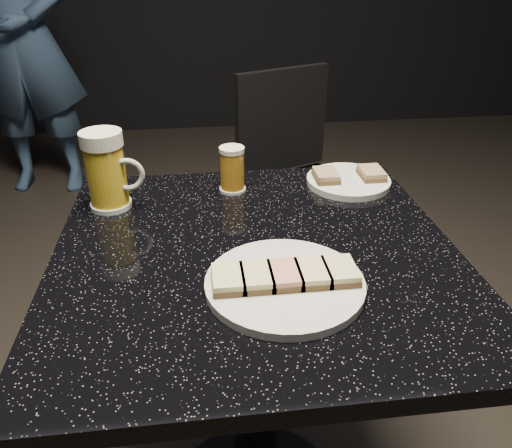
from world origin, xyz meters
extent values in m
cylinder|color=silver|center=(0.03, -0.12, 0.76)|extent=(0.25, 0.25, 0.01)
cylinder|color=silver|center=(0.24, 0.25, 0.76)|extent=(0.18, 0.18, 0.01)
imported|color=navy|center=(-0.93, 2.05, 0.80)|extent=(0.61, 0.42, 1.60)
cylinder|color=black|center=(0.00, 0.00, 0.37)|extent=(0.10, 0.10, 0.69)
cube|color=black|center=(0.00, 0.00, 0.73)|extent=(0.70, 0.70, 0.03)
cylinder|color=white|center=(-0.27, 0.20, 0.76)|extent=(0.08, 0.08, 0.01)
cylinder|color=yellow|center=(-0.27, 0.20, 0.82)|extent=(0.08, 0.08, 0.12)
cylinder|color=white|center=(-0.27, 0.20, 0.89)|extent=(0.08, 0.08, 0.03)
torus|color=silver|center=(-0.23, 0.18, 0.82)|extent=(0.07, 0.01, 0.07)
cylinder|color=silver|center=(-0.02, 0.25, 0.75)|extent=(0.06, 0.06, 0.01)
cylinder|color=#BE7A1F|center=(-0.02, 0.25, 0.80)|extent=(0.05, 0.05, 0.08)
cylinder|color=white|center=(-0.02, 0.25, 0.84)|extent=(0.05, 0.05, 0.01)
cube|color=black|center=(0.28, 0.82, 0.45)|extent=(0.48, 0.48, 0.04)
cylinder|color=black|center=(0.20, 0.61, 0.21)|extent=(0.03, 0.03, 0.43)
cylinder|color=black|center=(0.48, 0.73, 0.21)|extent=(0.03, 0.03, 0.43)
cylinder|color=black|center=(0.08, 0.90, 0.21)|extent=(0.03, 0.03, 0.43)
cylinder|color=black|center=(0.36, 1.02, 0.21)|extent=(0.03, 0.03, 0.43)
cube|color=black|center=(0.21, 0.97, 0.67)|extent=(0.35, 0.17, 0.37)
cube|color=#4C3521|center=(-0.06, -0.12, 0.77)|extent=(0.05, 0.07, 0.01)
cube|color=#D1D184|center=(-0.06, -0.12, 0.78)|extent=(0.05, 0.07, 0.01)
cube|color=#4C3521|center=(-0.01, -0.12, 0.77)|extent=(0.05, 0.07, 0.01)
cube|color=#D1D184|center=(-0.01, -0.12, 0.78)|extent=(0.05, 0.07, 0.01)
cube|color=#4C3521|center=(0.03, -0.12, 0.77)|extent=(0.05, 0.07, 0.01)
cube|color=tan|center=(0.03, -0.12, 0.78)|extent=(0.05, 0.07, 0.01)
cube|color=#4C3521|center=(0.07, -0.12, 0.77)|extent=(0.05, 0.07, 0.01)
cube|color=beige|center=(0.07, -0.12, 0.78)|extent=(0.05, 0.07, 0.01)
cube|color=#4C3521|center=(0.12, -0.12, 0.77)|extent=(0.05, 0.07, 0.01)
cube|color=#D1D184|center=(0.12, -0.12, 0.78)|extent=(0.05, 0.07, 0.01)
cube|color=#4C3521|center=(0.19, 0.25, 0.77)|extent=(0.05, 0.07, 0.01)
cube|color=#8C7251|center=(0.19, 0.25, 0.78)|extent=(0.05, 0.07, 0.01)
cube|color=#4C3521|center=(0.29, 0.25, 0.77)|extent=(0.05, 0.07, 0.01)
cube|color=#8C7251|center=(0.29, 0.25, 0.78)|extent=(0.05, 0.07, 0.01)
camera|label=1|loc=(-0.09, -0.73, 1.21)|focal=35.00mm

